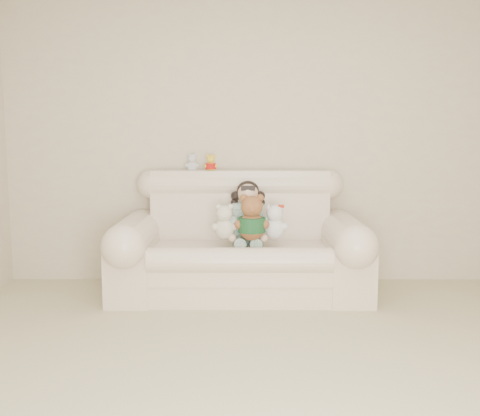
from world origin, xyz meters
The scene contains 9 objects.
floor centered at (0.00, 0.00, 0.00)m, with size 5.00×5.00×0.00m, color tan.
wall_back centered at (0.00, 2.50, 1.30)m, with size 4.50×4.50×0.00m, color beige.
sofa centered at (-0.13, 2.00, 0.52)m, with size 2.10×0.95×1.03m, color #FAE3CA, non-canonical shape.
seated_child centered at (-0.06, 2.08, 0.69)m, with size 0.33×0.40×0.54m, color #296C56, non-canonical shape.
brown_teddy centered at (-0.03, 1.83, 0.72)m, with size 0.28×0.21×0.44m, color brown, non-canonical shape.
white_cat centered at (0.15, 1.90, 0.67)m, with size 0.21×0.16×0.33m, color silver, non-canonical shape.
cream_teddy centered at (-0.25, 1.88, 0.67)m, with size 0.21×0.17×0.33m, color silver, non-canonical shape.
yellow_mini_bear centered at (-0.39, 2.37, 1.10)m, with size 0.12×0.09×0.19m, color yellow, non-canonical shape.
grey_mini_plush centered at (-0.55, 2.38, 1.11)m, with size 0.13×0.10×0.20m, color silver, non-canonical shape.
Camera 1 is at (-0.12, -2.54, 1.33)m, focal length 41.49 mm.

